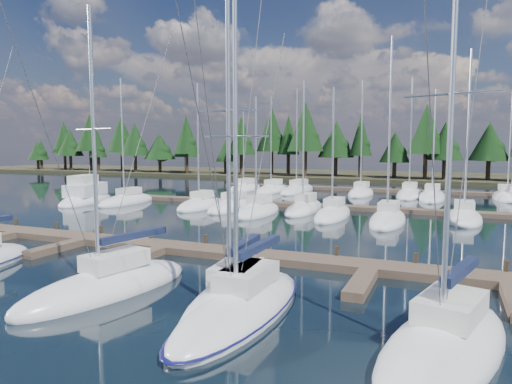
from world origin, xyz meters
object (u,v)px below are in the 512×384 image
at_px(front_sailboat_2, 108,286).
at_px(front_sailboat_4, 242,308).
at_px(front_sailboat_3, 233,302).
at_px(motor_yacht_left, 86,198).
at_px(front_sailboat_5, 446,344).
at_px(main_dock, 256,259).

xyz_separation_m(front_sailboat_2, front_sailboat_4, (6.29, -0.10, -0.02)).
relative_size(front_sailboat_3, motor_yacht_left, 1.28).
xyz_separation_m(front_sailboat_3, front_sailboat_5, (7.50, -0.92, -0.01)).
bearing_deg(main_dock, front_sailboat_4, -70.82).
height_order(front_sailboat_2, front_sailboat_5, front_sailboat_5).
bearing_deg(main_dock, front_sailboat_2, -117.62).
relative_size(front_sailboat_4, front_sailboat_5, 0.86).
height_order(front_sailboat_5, motor_yacht_left, front_sailboat_5).
bearing_deg(front_sailboat_2, front_sailboat_5, -2.57).
distance_m(front_sailboat_2, front_sailboat_4, 6.29).
bearing_deg(front_sailboat_5, front_sailboat_3, 172.98).
bearing_deg(front_sailboat_2, main_dock, 62.38).
distance_m(front_sailboat_3, front_sailboat_5, 7.56).
height_order(main_dock, front_sailboat_5, front_sailboat_5).
relative_size(front_sailboat_5, motor_yacht_left, 1.31).
distance_m(front_sailboat_4, motor_yacht_left, 38.86).
bearing_deg(front_sailboat_4, front_sailboat_5, -4.05).
bearing_deg(front_sailboat_4, front_sailboat_3, 142.56).
relative_size(main_dock, front_sailboat_2, 3.51).
bearing_deg(front_sailboat_2, front_sailboat_3, 3.29).
xyz_separation_m(front_sailboat_2, front_sailboat_5, (13.23, -0.59, 0.00)).
xyz_separation_m(main_dock, front_sailboat_3, (1.97, -6.85, 0.09)).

